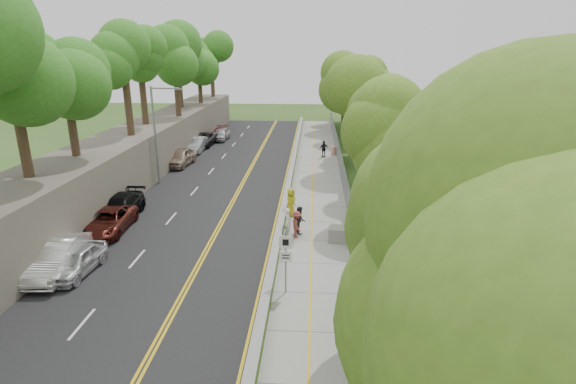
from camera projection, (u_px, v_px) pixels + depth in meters
The scene contains 26 objects.
ground at pixel (270, 263), 23.84m from camera, with size 140.00×140.00×0.00m, color #33511E.
road at pixel (224, 181), 38.39m from camera, with size 11.20×66.00×0.04m, color black.
sidewalk at pixel (317, 182), 37.94m from camera, with size 4.20×66.00×0.05m, color gray.
jersey_barrier at pixel (290, 179), 37.99m from camera, with size 0.42×66.00×0.60m, color #8AEA24.
rock_embankment at pixel (129, 157), 38.24m from camera, with size 5.00×66.00×4.00m, color #595147.
chainlink_fence at pixel (342, 172), 37.52m from camera, with size 0.04×66.00×2.00m, color slate.
trees_embankment at pixel (124, 53), 35.59m from camera, with size 6.40×66.00×13.00m, color #3D8625, non-canonical shape.
trees_fenceside at pixel (375, 99), 35.54m from camera, with size 7.00×66.00×14.00m, color olive, non-canonical shape.
streetlight at pixel (157, 129), 36.30m from camera, with size 2.52×0.22×8.00m.
signpost at pixel (286, 255), 20.32m from camera, with size 0.62×0.09×3.10m.
construction_barrel at pixel (333, 151), 47.54m from camera, with size 0.54×0.54×0.88m, color red.
concrete_block at pixel (340, 234), 26.33m from camera, with size 1.28×0.96×0.85m, color gray.
car_0 at pixel (77, 261), 22.51m from camera, with size 1.60×3.97×1.35m, color silver.
car_1 at pixel (57, 257), 22.56m from camera, with size 1.73×4.96×1.64m, color silver.
car_2 at pixel (109, 221), 27.65m from camera, with size 2.28×4.95×1.38m, color maroon.
car_3 at pixel (119, 208), 29.65m from camera, with size 2.17×5.33×1.55m, color black.
car_4 at pixel (180, 157), 43.13m from camera, with size 1.96×4.87×1.66m, color tan.
car_5 at pixel (197, 144), 49.04m from camera, with size 1.62×4.65×1.53m, color #9C9EA3.
car_6 at pixel (203, 140), 51.82m from camera, with size 2.39×5.17×1.44m, color black.
car_7 at pixel (220, 134), 55.56m from camera, with size 1.92×4.73×1.37m, color maroon.
car_8 at pixel (221, 134), 54.96m from camera, with size 1.71×4.25×1.45m, color #B3B2B6.
painter_0 at pixel (291, 202), 30.11m from camera, with size 0.94×0.61×1.92m, color gold.
painter_1 at pixel (288, 222), 26.97m from camera, with size 0.63×0.42×1.73m, color white.
painter_2 at pixel (300, 220), 27.41m from camera, with size 0.82×0.64×1.68m, color black.
painter_3 at pixel (297, 224), 26.69m from camera, with size 1.08×0.62×1.66m, color brown.
person_far at pixel (324, 149), 46.37m from camera, with size 1.01×0.42×1.72m, color black.
Camera 1 is at (2.25, -21.43, 10.93)m, focal length 28.00 mm.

